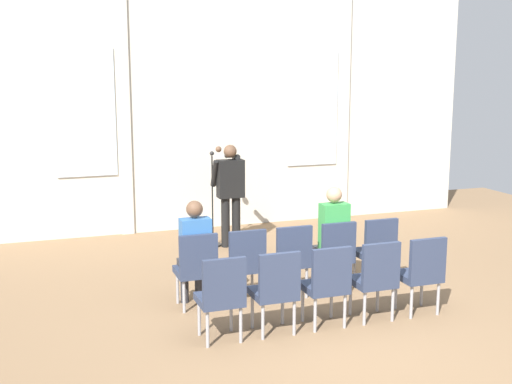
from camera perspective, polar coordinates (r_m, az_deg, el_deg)
ground_plane at (r=7.02m, az=8.43°, el=-13.35°), size 14.97×14.97×0.00m
rear_partition at (r=11.83m, az=-4.38°, el=7.80°), size 10.38×0.14×4.57m
speaker at (r=10.60m, az=-2.26°, el=0.37°), size 0.50×0.69×1.66m
mic_stand at (r=10.75m, az=-3.76°, el=-2.92°), size 0.28×0.28×1.55m
chair_r0_c0 at (r=7.92m, az=-5.17°, el=-6.36°), size 0.46×0.44×0.94m
audience_r0_c0 at (r=7.94m, az=-5.34°, el=-4.85°), size 0.36×0.39×1.31m
chair_r0_c1 at (r=8.08m, az=-0.98°, el=-5.97°), size 0.46×0.44×0.94m
chair_r0_c2 at (r=8.29m, az=3.02°, el=-5.57°), size 0.46×0.44×0.94m
chair_r0_c3 at (r=8.53m, az=6.80°, el=-5.16°), size 0.46×0.44×0.94m
audience_r0_c3 at (r=8.54m, az=6.60°, el=-3.58°), size 0.36×0.39×1.37m
chair_r0_c4 at (r=8.81m, az=10.36°, el=-4.76°), size 0.46×0.44×0.94m
chair_r1_c0 at (r=6.96m, az=-3.00°, el=-8.73°), size 0.46×0.44×0.94m
chair_r1_c1 at (r=7.14m, az=1.72°, el=-8.21°), size 0.46×0.44×0.94m
chair_r1_c2 at (r=7.37m, az=6.16°, el=-7.67°), size 0.46×0.44×0.94m
chair_r1_c3 at (r=7.64m, az=10.30°, el=-7.12°), size 0.46×0.44×0.94m
chair_r1_c4 at (r=7.95m, az=14.12°, el=-6.57°), size 0.46×0.44×0.94m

